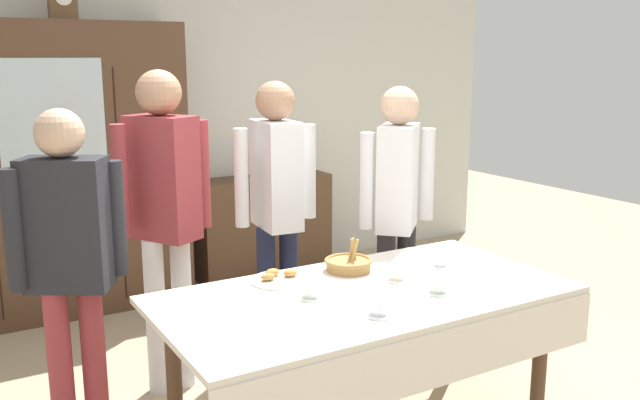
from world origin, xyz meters
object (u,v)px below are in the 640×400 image
Objects in this scene: book_stack at (263,173)px; tea_cup_near_left at (312,292)px; dining_table at (369,315)px; person_behind_table_right at (398,197)px; tea_cup_back_edge at (439,287)px; tea_cup_center at (441,261)px; tea_cup_far_left at (397,274)px; spoon_far_left at (218,296)px; person_by_cabinet at (164,199)px; bread_basket at (349,264)px; tea_cup_front_edge at (379,309)px; person_behind_table_left at (276,194)px; wall_cabinet at (51,172)px; mantel_clock at (62,2)px; pastry_plate at (279,278)px; bookshelf_low at (263,226)px; person_near_right_end at (68,250)px; spoon_back_edge at (416,270)px.

tea_cup_near_left is at bearing -111.31° from book_stack.
person_behind_table_right reaches higher than dining_table.
tea_cup_center is at bearing 48.59° from tea_cup_back_edge.
tea_cup_far_left is at bearing 0.68° from tea_cup_near_left.
person_behind_table_right is (0.44, 0.91, 0.20)m from tea_cup_back_edge.
person_behind_table_right reaches higher than spoon_far_left.
bread_basket is at bearing -47.03° from person_by_cabinet.
bread_basket is at bearing 69.17° from tea_cup_front_edge.
tea_cup_far_left is 0.54× the size of bread_basket.
person_behind_table_left reaches higher than tea_cup_back_edge.
wall_cabinet is at bearing 97.45° from spoon_far_left.
person_behind_table_left is (0.70, 0.79, 0.25)m from spoon_far_left.
mantel_clock reaches higher than person_by_cabinet.
dining_table is at bearing -158.62° from tea_cup_far_left.
tea_cup_far_left is 0.47m from tea_cup_front_edge.
dining_table is 7.82× the size of bread_basket.
book_stack is 0.66× the size of pastry_plate.
bookshelf_low is 2.43m from bread_basket.
person_near_right_end reaches higher than spoon_far_left.
tea_cup_near_left is at bearing -179.32° from tea_cup_far_left.
dining_table is at bearing -164.51° from tea_cup_center.
spoon_far_left and spoon_back_edge have the same top height.
mantel_clock reaches higher than spoon_back_edge.
book_stack is (0.75, 2.64, 0.20)m from dining_table.
pastry_plate is at bearing 163.12° from spoon_back_edge.
dining_table is at bearing -133.52° from person_behind_table_right.
tea_cup_far_left is at bearing -68.97° from mantel_clock.
tea_cup_back_edge is 0.08× the size of person_behind_table_left.
tea_cup_front_edge is at bearing -42.61° from person_near_right_end.
bookshelf_low reaches higher than spoon_back_edge.
bookshelf_low is at bearing 74.17° from dining_table.
pastry_plate is 2.35× the size of spoon_far_left.
tea_cup_near_left is (0.65, -2.51, -0.22)m from wall_cabinet.
mantel_clock reaches higher than tea_cup_far_left.
bookshelf_low is 2.53m from spoon_back_edge.
person_behind_table_right reaches higher than bread_basket.
wall_cabinet is 2.99m from tea_cup_back_edge.
mantel_clock reaches higher than person_behind_table_right.
wall_cabinet reaches higher than tea_cup_back_edge.
spoon_far_left is at bearing 172.13° from tea_cup_center.
tea_cup_center is 1.07m from person_behind_table_left.
spoon_back_edge is at bearing -19.71° from person_near_right_end.
bread_basket is (-0.17, 0.48, 0.01)m from tea_cup_back_edge.
tea_cup_back_edge is at bearing -28.84° from dining_table.
tea_cup_far_left is at bearing 21.38° from dining_table.
spoon_back_edge is 1.64m from person_near_right_end.
person_by_cabinet reaches higher than person_near_right_end.
book_stack is 0.77× the size of bread_basket.
tea_cup_near_left is at bearing -175.02° from tea_cup_center.
dining_table is 15.76× the size of spoon_far_left.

